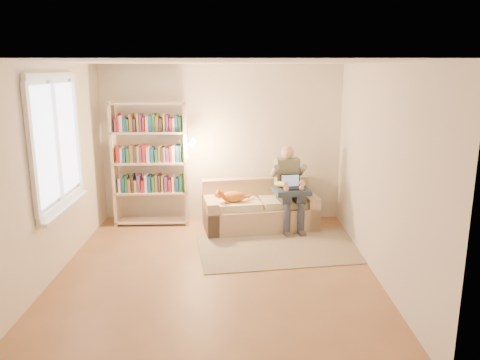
{
  "coord_description": "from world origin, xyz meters",
  "views": [
    {
      "loc": [
        0.27,
        -5.54,
        2.53
      ],
      "look_at": [
        0.31,
        1.0,
        0.97
      ],
      "focal_mm": 35.0,
      "sensor_mm": 36.0,
      "label": 1
    }
  ],
  "objects_px": {
    "person": "(289,184)",
    "laptop": "(289,185)",
    "cat": "(234,196)",
    "bookshelf": "(150,158)",
    "sofa": "(259,211)"
  },
  "relations": [
    {
      "from": "sofa",
      "to": "bookshelf",
      "type": "xyz_separation_m",
      "value": [
        -1.76,
        0.16,
        0.85
      ]
    },
    {
      "from": "sofa",
      "to": "cat",
      "type": "bearing_deg",
      "value": -165.21
    },
    {
      "from": "person",
      "to": "bookshelf",
      "type": "bearing_deg",
      "value": 164.03
    },
    {
      "from": "person",
      "to": "laptop",
      "type": "relative_size",
      "value": 3.84
    },
    {
      "from": "person",
      "to": "cat",
      "type": "bearing_deg",
      "value": 178.17
    },
    {
      "from": "person",
      "to": "laptop",
      "type": "distance_m",
      "value": 0.12
    },
    {
      "from": "sofa",
      "to": "person",
      "type": "height_order",
      "value": "person"
    },
    {
      "from": "cat",
      "to": "laptop",
      "type": "xyz_separation_m",
      "value": [
        0.86,
        0.01,
        0.18
      ]
    },
    {
      "from": "sofa",
      "to": "person",
      "type": "relative_size",
      "value": 1.43
    },
    {
      "from": "bookshelf",
      "to": "person",
      "type": "bearing_deg",
      "value": -7.33
    },
    {
      "from": "bookshelf",
      "to": "sofa",
      "type": "bearing_deg",
      "value": -6.91
    },
    {
      "from": "sofa",
      "to": "cat",
      "type": "relative_size",
      "value": 3.4
    },
    {
      "from": "person",
      "to": "bookshelf",
      "type": "relative_size",
      "value": 0.65
    },
    {
      "from": "person",
      "to": "sofa",
      "type": "bearing_deg",
      "value": 162.47
    },
    {
      "from": "cat",
      "to": "bookshelf",
      "type": "bearing_deg",
      "value": 155.2
    }
  ]
}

